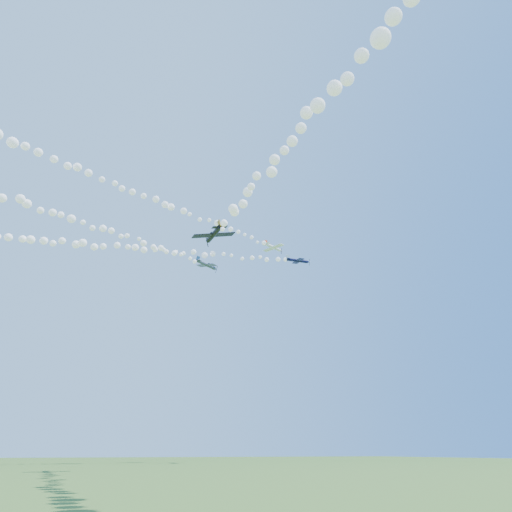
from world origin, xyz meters
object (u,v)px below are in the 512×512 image
object	(u,v)px
plane_navy	(298,261)
plane_grey	(207,265)
plane_white	(273,247)
plane_black	(214,234)

from	to	relation	value
plane_navy	plane_grey	distance (m)	24.60
plane_grey	plane_navy	bearing A→B (deg)	-31.52
plane_white	plane_grey	xyz separation A→B (m)	(-20.22, -4.30, -10.27)
plane_grey	plane_black	xyz separation A→B (m)	(-8.12, -38.13, -11.41)
plane_grey	plane_black	distance (m)	40.62
plane_white	plane_navy	world-z (taller)	plane_white
plane_white	plane_navy	bearing A→B (deg)	-84.23
plane_white	plane_navy	xyz separation A→B (m)	(3.91, -7.42, -6.66)
plane_navy	plane_black	xyz separation A→B (m)	(-32.25, -35.01, -15.03)
plane_white	plane_grey	world-z (taller)	plane_white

